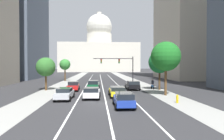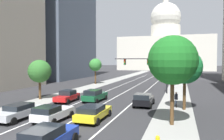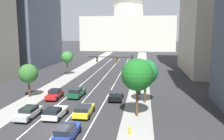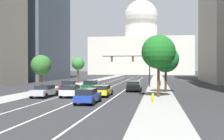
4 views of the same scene
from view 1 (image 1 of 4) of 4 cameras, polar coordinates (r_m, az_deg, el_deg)
name	(u,v)px [view 1 (image 1 of 4)]	position (r m, az deg, el deg)	size (l,w,h in m)	color
ground_plane	(101,79)	(61.37, -3.09, -2.55)	(400.00, 400.00, 0.00)	#2B2B2D
sidewalk_left	(70,81)	(56.87, -11.51, -2.87)	(3.73, 130.00, 0.01)	gray
sidewalk_right	(132,80)	(57.13, 5.44, -2.83)	(3.73, 130.00, 0.01)	gray
lane_stripe_left	(87,84)	(46.46, -6.86, -3.77)	(0.16, 90.00, 0.01)	white
lane_stripe_center	(102,84)	(46.41, -2.82, -3.77)	(0.16, 90.00, 0.01)	white
lane_stripe_right	(116,83)	(46.59, 1.20, -3.75)	(0.16, 90.00, 0.01)	white
office_tower_far_left	(10,12)	(75.64, -26.38, 14.20)	(19.17, 25.03, 42.30)	#4C5666
capitol_building	(99,51)	(138.64, -3.56, 5.16)	(50.97, 24.32, 39.71)	beige
car_silver	(65,93)	(25.54, -13.02, -6.32)	(2.04, 4.64, 1.37)	#B2B5BA
car_yellow	(117,91)	(27.04, 1.45, -5.87)	(2.14, 4.62, 1.36)	yellow
car_red	(73,86)	(34.18, -10.69, -4.36)	(2.09, 4.27, 1.46)	red
car_white	(92,93)	(25.55, -5.63, -6.25)	(2.20, 4.16, 1.44)	silver
car_green	(93,85)	(35.21, -5.15, -4.09)	(2.15, 4.51, 1.57)	#14512D
car_blue	(124,99)	(20.26, 3.28, -8.13)	(1.95, 4.32, 1.49)	#1E389E
car_black	(132,85)	(34.71, 5.70, -4.19)	(2.15, 4.27, 1.54)	black
traffic_signal_mast	(120,64)	(45.26, 2.15, 1.69)	(8.84, 0.39, 6.04)	black
fire_hydrant	(177,99)	(23.71, 17.65, -7.59)	(0.26, 0.35, 0.91)	yellow
cyclist	(153,84)	(36.09, 11.17, -3.90)	(0.38, 1.70, 1.72)	black
street_tree_near_left	(65,65)	(55.57, -12.90, 1.47)	(2.87, 2.87, 5.78)	#51381E
street_tree_mid_left	(46,67)	(35.35, -17.87, 0.79)	(3.13, 3.13, 5.42)	#51381E
street_tree_near_right	(160,62)	(35.12, 13.05, 2.11)	(3.70, 3.70, 6.49)	#51381E
street_tree_mid_right	(166,57)	(28.96, 14.66, 3.64)	(4.05, 4.05, 7.35)	#51381E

